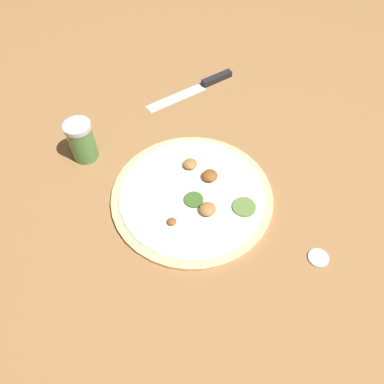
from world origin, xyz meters
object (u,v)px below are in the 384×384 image
Objects in this scene: pizza at (193,195)px; knife at (205,84)px; spice_jar at (82,141)px; loose_cap at (319,257)px.

pizza reaches higher than knife.
spice_jar reaches higher than pizza.
spice_jar is at bearing 8.97° from knife.
loose_cap is (-0.09, -0.60, -0.00)m from knife.
pizza is at bearing 51.26° from knife.
loose_cap is (0.15, -0.26, -0.00)m from pizza.
pizza is 3.49× the size of spice_jar.
knife is at bearing 12.74° from spice_jar.
spice_jar is (-0.17, 0.25, 0.05)m from pizza.
pizza is 0.41m from knife.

